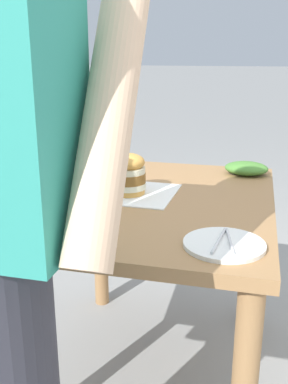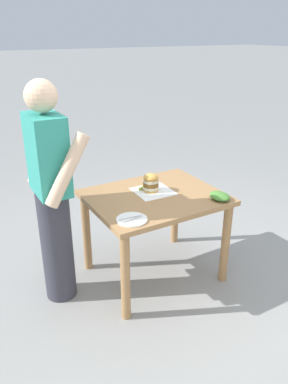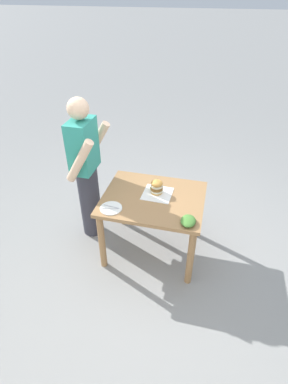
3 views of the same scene
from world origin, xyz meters
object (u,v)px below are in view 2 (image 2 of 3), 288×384
Objects in this scene: side_salad at (220,196)px; pickle_spear at (142,187)px; sandwich at (151,182)px; diner_across_table at (52,194)px; patio_table at (155,209)px; side_plate_with_forks at (132,219)px.

pickle_spear is at bearing 41.55° from side_salad.
pickle_spear is 0.53× the size of side_salad.
diner_across_table reaches higher than sandwich.
diner_across_table is at bearing 91.68° from pickle_spear.
sandwich is at bearing -9.88° from patio_table.
diner_across_table is (0.14, 0.79, 0.26)m from patio_table.
pickle_spear reaches higher than side_plate_with_forks.
pickle_spear is 0.64m from side_salad.
side_salad is (-0.41, -0.38, -0.05)m from sandwich.
diner_across_table is (0.45, 1.19, 0.11)m from side_salad.
pickle_spear is 0.56m from side_plate_with_forks.
pickle_spear is 0.06× the size of diner_across_table.
side_plate_with_forks is at bearing 87.63° from side_salad.
pickle_spear reaches higher than patio_table.
side_plate_with_forks is at bearing 142.66° from pickle_spear.
side_plate_with_forks is 0.76m from side_salad.
diner_across_table reaches higher than side_plate_with_forks.
sandwich reaches higher than patio_table.
side_salad reaches higher than pickle_spear.
patio_table is at bearing -99.81° from diner_across_table.
patio_table is 0.62× the size of diner_across_table.
side_salad is at bearing -136.69° from sandwich.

